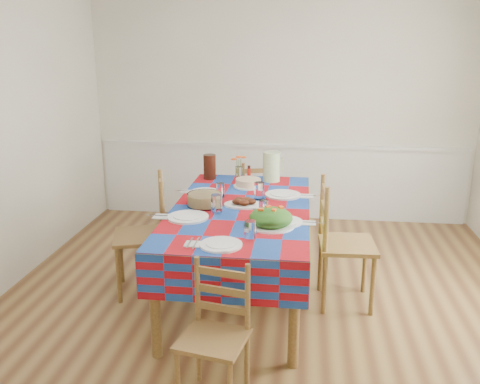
% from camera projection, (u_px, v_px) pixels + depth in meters
% --- Properties ---
extents(room, '(4.58, 5.08, 2.78)m').
position_uv_depth(room, '(264.00, 149.00, 3.61)').
color(room, brown).
rests_on(room, ground).
extents(wainscot, '(4.41, 0.06, 0.92)m').
position_uv_depth(wainscot, '(279.00, 179.00, 6.21)').
color(wainscot, silver).
rests_on(wainscot, room).
extents(dining_table, '(1.11, 2.06, 0.80)m').
position_uv_depth(dining_table, '(241.00, 217.00, 4.15)').
color(dining_table, brown).
rests_on(dining_table, room).
extents(setting_near_head, '(0.46, 0.31, 0.14)m').
position_uv_depth(setting_near_head, '(231.00, 239.00, 3.35)').
color(setting_near_head, white).
rests_on(setting_near_head, dining_table).
extents(setting_left_near, '(0.57, 0.34, 0.15)m').
position_uv_depth(setting_left_near, '(198.00, 212.00, 3.88)').
color(setting_left_near, white).
rests_on(setting_left_near, dining_table).
extents(setting_left_far, '(0.46, 0.28, 0.12)m').
position_uv_depth(setting_left_far, '(210.00, 191.00, 4.47)').
color(setting_left_far, white).
rests_on(setting_left_far, dining_table).
extents(setting_right_near, '(0.50, 0.29, 0.13)m').
position_uv_depth(setting_right_near, '(278.00, 217.00, 3.80)').
color(setting_right_near, white).
rests_on(setting_right_near, dining_table).
extents(setting_right_far, '(0.59, 0.34, 0.15)m').
position_uv_depth(setting_right_far, '(275.00, 193.00, 4.37)').
color(setting_right_far, white).
rests_on(setting_right_far, dining_table).
extents(meat_platter, '(0.33, 0.23, 0.06)m').
position_uv_depth(meat_platter, '(244.00, 203.00, 4.14)').
color(meat_platter, white).
rests_on(meat_platter, dining_table).
extents(salad_platter, '(0.35, 0.35, 0.15)m').
position_uv_depth(salad_platter, '(271.00, 219.00, 3.67)').
color(salad_platter, white).
rests_on(salad_platter, dining_table).
extents(pasta_bowl, '(0.29, 0.29, 0.10)m').
position_uv_depth(pasta_bowl, '(205.00, 200.00, 4.14)').
color(pasta_bowl, white).
rests_on(pasta_bowl, dining_table).
extents(cake, '(0.27, 0.27, 0.08)m').
position_uv_depth(cake, '(248.00, 183.00, 4.69)').
color(cake, white).
rests_on(cake, dining_table).
extents(serving_utensils, '(0.16, 0.35, 0.01)m').
position_uv_depth(serving_utensils, '(260.00, 211.00, 4.00)').
color(serving_utensils, black).
rests_on(serving_utensils, dining_table).
extents(flower_vase, '(0.15, 0.12, 0.24)m').
position_uv_depth(flower_vase, '(239.00, 169.00, 4.94)').
color(flower_vase, white).
rests_on(flower_vase, dining_table).
extents(hot_sauce, '(0.03, 0.03, 0.14)m').
position_uv_depth(hot_sauce, '(249.00, 173.00, 4.92)').
color(hot_sauce, red).
rests_on(hot_sauce, dining_table).
extents(green_pitcher, '(0.16, 0.16, 0.28)m').
position_uv_depth(green_pitcher, '(272.00, 167.00, 4.87)').
color(green_pitcher, '#BBDD9C').
rests_on(green_pitcher, dining_table).
extents(tea_pitcher, '(0.12, 0.12, 0.24)m').
position_uv_depth(tea_pitcher, '(210.00, 167.00, 4.95)').
color(tea_pitcher, black).
rests_on(tea_pitcher, dining_table).
extents(name_card, '(0.08, 0.03, 0.02)m').
position_uv_depth(name_card, '(224.00, 252.00, 3.20)').
color(name_card, white).
rests_on(name_card, dining_table).
extents(chair_near, '(0.44, 0.43, 0.85)m').
position_uv_depth(chair_near, '(215.00, 336.00, 2.99)').
color(chair_near, brown).
rests_on(chair_near, room).
extents(chair_far, '(0.49, 0.48, 0.90)m').
position_uv_depth(chair_far, '(257.00, 201.00, 5.46)').
color(chair_far, brown).
rests_on(chair_far, room).
extents(chair_left, '(0.55, 0.56, 1.03)m').
position_uv_depth(chair_left, '(146.00, 235.00, 4.32)').
color(chair_left, brown).
rests_on(chair_left, room).
extents(chair_right, '(0.46, 0.48, 1.05)m').
position_uv_depth(chair_right, '(341.00, 244.00, 4.10)').
color(chair_right, brown).
rests_on(chair_right, room).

